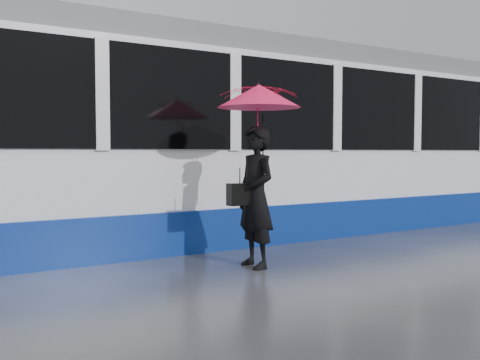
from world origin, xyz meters
TOP-DOWN VIEW (x-y plane):
  - ground at (0.00, 0.00)m, footprint 90.00×90.00m
  - rails at (0.00, 2.50)m, footprint 34.00×1.51m
  - tram at (-0.55, 2.50)m, footprint 26.00×2.56m
  - woman at (0.51, 0.06)m, footprint 0.43×0.65m
  - umbrella at (0.56, 0.06)m, footprint 1.05×1.05m
  - handbag at (0.29, 0.08)m, footprint 0.32×0.14m

SIDE VIEW (x-z plane):
  - ground at x=0.00m, z-range 0.00..0.00m
  - rails at x=0.00m, z-range 0.00..0.02m
  - woman at x=0.51m, z-range 0.00..1.79m
  - handbag at x=0.29m, z-range 0.71..1.16m
  - tram at x=-0.55m, z-range -0.04..3.31m
  - umbrella at x=0.56m, z-range 1.35..2.56m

